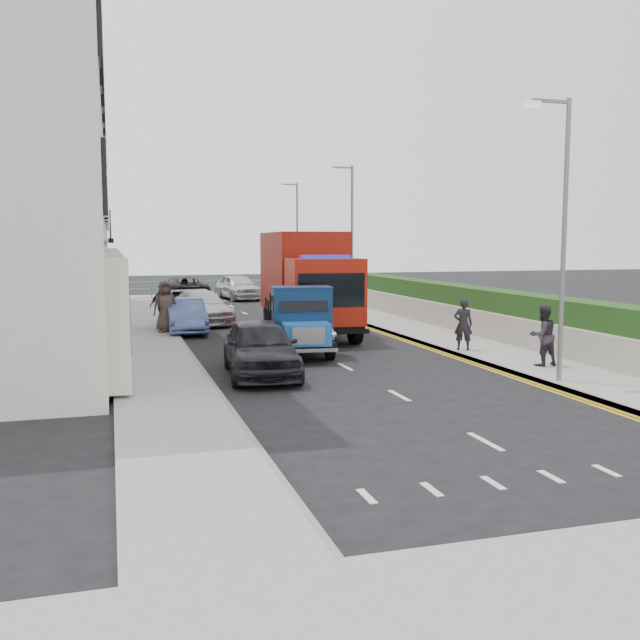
% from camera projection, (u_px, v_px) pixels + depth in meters
% --- Properties ---
extents(ground, '(120.00, 120.00, 0.00)m').
position_uv_depth(ground, '(369.00, 380.00, 18.52)').
color(ground, black).
rests_on(ground, ground).
extents(pavement_west, '(2.40, 38.00, 0.12)m').
position_uv_depth(pavement_west, '(147.00, 340.00, 25.64)').
color(pavement_west, gray).
rests_on(pavement_west, ground).
extents(pavement_east, '(2.60, 38.00, 0.12)m').
position_uv_depth(pavement_east, '(415.00, 330.00, 28.58)').
color(pavement_east, gray).
rests_on(pavement_east, ground).
extents(promenade, '(30.00, 2.50, 0.12)m').
position_uv_depth(promenade, '(214.00, 296.00, 46.17)').
color(promenade, gray).
rests_on(promenade, ground).
extents(sea_plane, '(120.00, 120.00, 0.00)m').
position_uv_depth(sea_plane, '(173.00, 275.00, 75.74)').
color(sea_plane, slate).
rests_on(sea_plane, ground).
extents(terrace_west, '(6.31, 30.20, 14.25)m').
position_uv_depth(terrace_west, '(23.00, 148.00, 27.47)').
color(terrace_west, white).
rests_on(terrace_west, ground).
extents(garden_east, '(1.45, 28.00, 1.75)m').
position_uv_depth(garden_east, '(459.00, 308.00, 29.02)').
color(garden_east, '#B2AD9E').
rests_on(garden_east, ground).
extents(seafront_railing, '(13.00, 0.08, 1.11)m').
position_uv_depth(seafront_railing, '(216.00, 289.00, 45.35)').
color(seafront_railing, '#59B2A5').
rests_on(seafront_railing, ground).
extents(lamp_near, '(1.23, 0.18, 7.00)m').
position_uv_depth(lamp_near, '(560.00, 224.00, 17.34)').
color(lamp_near, slate).
rests_on(lamp_near, ground).
extents(lamp_mid, '(1.23, 0.18, 7.00)m').
position_uv_depth(lamp_mid, '(349.00, 232.00, 32.60)').
color(lamp_mid, slate).
rests_on(lamp_mid, ground).
extents(lamp_far, '(1.23, 0.18, 7.00)m').
position_uv_depth(lamp_far, '(295.00, 234.00, 42.13)').
color(lamp_far, slate).
rests_on(lamp_far, ground).
extents(bedford_lorry, '(2.36, 4.75, 2.16)m').
position_uv_depth(bedford_lorry, '(301.00, 325.00, 22.19)').
color(bedford_lorry, black).
rests_on(bedford_lorry, ground).
extents(red_lorry, '(2.97, 7.65, 3.93)m').
position_uv_depth(red_lorry, '(307.00, 280.00, 27.45)').
color(red_lorry, black).
rests_on(red_lorry, ground).
extents(parked_car_front, '(2.20, 4.64, 1.53)m').
position_uv_depth(parked_car_front, '(260.00, 347.00, 18.99)').
color(parked_car_front, black).
rests_on(parked_car_front, ground).
extents(parked_car_mid, '(1.48, 4.09, 1.34)m').
position_uv_depth(parked_car_mid, '(186.00, 316.00, 28.00)').
color(parked_car_mid, '#546DB5').
rests_on(parked_car_mid, ground).
extents(parked_car_rear, '(2.57, 5.06, 1.41)m').
position_uv_depth(parked_car_rear, '(202.00, 307.00, 31.19)').
color(parked_car_rear, silver).
rests_on(parked_car_rear, ground).
extents(seafront_car_left, '(2.89, 5.45, 1.46)m').
position_uv_depth(seafront_car_left, '(183.00, 288.00, 43.58)').
color(seafront_car_left, black).
rests_on(seafront_car_left, ground).
extents(seafront_car_right, '(2.47, 4.81, 1.57)m').
position_uv_depth(seafront_car_right, '(238.00, 287.00, 43.97)').
color(seafront_car_right, silver).
rests_on(seafront_car_right, ground).
extents(pedestrian_east_near, '(0.70, 0.59, 1.65)m').
position_uv_depth(pedestrian_east_near, '(463.00, 324.00, 22.77)').
color(pedestrian_east_near, black).
rests_on(pedestrian_east_near, pavement_east).
extents(pedestrian_east_far, '(0.87, 0.71, 1.71)m').
position_uv_depth(pedestrian_east_far, '(543.00, 335.00, 19.85)').
color(pedestrian_east_far, '#2D272F').
rests_on(pedestrian_east_far, pavement_east).
extents(pedestrian_west_near, '(1.13, 0.50, 1.89)m').
position_uv_depth(pedestrian_west_near, '(164.00, 306.00, 27.84)').
color(pedestrian_west_near, '#1C1C33').
rests_on(pedestrian_west_near, pavement_west).
extents(pedestrian_west_far, '(1.02, 0.71, 1.97)m').
position_uv_depth(pedestrian_west_far, '(165.00, 306.00, 27.31)').
color(pedestrian_west_far, '#433730').
rests_on(pedestrian_west_far, pavement_west).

